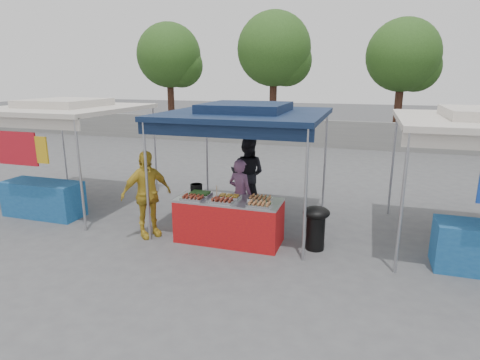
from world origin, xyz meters
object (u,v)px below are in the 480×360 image
(helper_man, at_px, (247,174))
(vendor_woman, at_px, (240,194))
(cooking_pot, at_px, (196,188))
(customer_person, at_px, (146,194))
(wok_burner, at_px, (316,224))
(vendor_table, at_px, (229,220))

(helper_man, bearing_deg, vendor_woman, 101.55)
(cooking_pot, distance_m, helper_man, 1.73)
(customer_person, bearing_deg, helper_man, 5.14)
(vendor_woman, bearing_deg, cooking_pot, 43.19)
(vendor_woman, bearing_deg, helper_man, -64.93)
(wok_burner, bearing_deg, customer_person, 176.84)
(helper_man, xyz_separation_m, customer_person, (-1.40, -2.19, -0.00))
(wok_burner, height_order, helper_man, helper_man)
(vendor_woman, bearing_deg, customer_person, 46.83)
(vendor_woman, xyz_separation_m, helper_man, (-0.21, 1.21, 0.13))
(vendor_woman, distance_m, helper_man, 1.23)
(cooking_pot, height_order, vendor_woman, vendor_woman)
(wok_burner, relative_size, customer_person, 0.48)
(vendor_woman, height_order, customer_person, customer_person)
(vendor_table, bearing_deg, wok_burner, 4.88)
(cooking_pot, relative_size, helper_man, 0.14)
(vendor_table, distance_m, vendor_woman, 0.81)
(helper_man, relative_size, customer_person, 1.00)
(vendor_table, height_order, vendor_woman, vendor_woman)
(wok_burner, xyz_separation_m, vendor_woman, (-1.65, 0.61, 0.25))
(vendor_table, relative_size, helper_man, 1.15)
(vendor_table, xyz_separation_m, cooking_pot, (-0.81, 0.33, 0.50))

